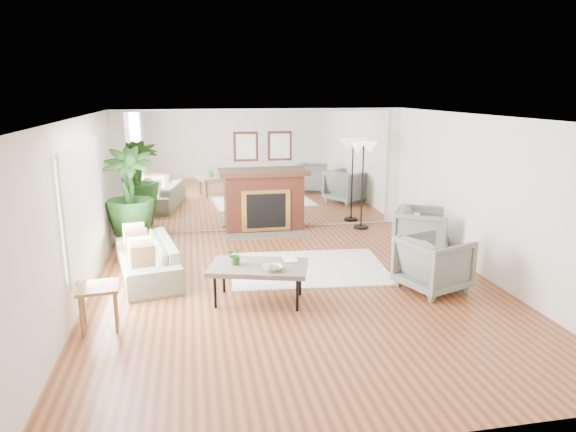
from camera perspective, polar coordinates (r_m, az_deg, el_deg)
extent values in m
plane|color=#5F2E19|center=(7.70, 0.98, -8.05)|extent=(7.00, 7.00, 0.00)
cube|color=silver|center=(7.33, -22.50, 0.02)|extent=(0.02, 7.00, 2.50)
cube|color=silver|center=(8.45, 21.31, 1.84)|extent=(0.02, 7.00, 2.50)
cube|color=silver|center=(10.70, -2.82, 5.12)|extent=(6.00, 0.02, 2.50)
cube|color=silver|center=(10.68, -2.80, 5.10)|extent=(5.40, 0.04, 2.40)
cube|color=#B2E09E|center=(7.69, -21.78, 1.45)|extent=(0.04, 2.40, 1.50)
cube|color=brown|center=(10.62, -2.62, 1.48)|extent=(1.60, 0.40, 1.20)
cube|color=gold|center=(10.44, -2.45, 0.60)|extent=(1.00, 0.04, 0.85)
cube|color=black|center=(10.42, -2.43, 0.57)|extent=(0.80, 0.04, 0.70)
cube|color=#64584F|center=(10.42, -2.31, -2.06)|extent=(1.70, 0.55, 0.03)
cube|color=#492E17|center=(10.48, -2.64, 4.77)|extent=(1.85, 0.46, 0.10)
cube|color=black|center=(10.54, -4.71, 7.69)|extent=(0.50, 0.04, 0.60)
cube|color=black|center=(10.64, -0.92, 7.79)|extent=(0.50, 0.04, 0.60)
cube|color=white|center=(8.50, 2.27, -5.81)|extent=(2.65, 2.00, 0.03)
cube|color=#64584F|center=(7.08, -3.28, -5.73)|extent=(1.49, 1.11, 0.07)
cylinder|color=black|center=(7.03, -8.10, -8.34)|extent=(0.04, 0.04, 0.46)
cylinder|color=black|center=(6.86, 1.03, -8.74)|extent=(0.04, 0.04, 0.46)
cylinder|color=black|center=(7.53, -7.14, -6.77)|extent=(0.04, 0.04, 0.46)
cylinder|color=black|center=(7.38, 1.35, -7.10)|extent=(0.04, 0.04, 0.46)
imported|color=gray|center=(8.35, -15.39, -4.61)|extent=(1.17, 2.15, 0.60)
imported|color=slate|center=(9.42, 14.68, -1.69)|extent=(1.26, 1.25, 0.84)
imported|color=slate|center=(7.83, 15.85, -5.08)|extent=(1.12, 1.10, 0.80)
cube|color=olive|center=(6.70, -20.42, -7.45)|extent=(0.54, 0.54, 0.04)
cylinder|color=olive|center=(6.64, -21.99, -10.34)|extent=(0.04, 0.04, 0.53)
cylinder|color=olive|center=(6.61, -18.58, -10.13)|extent=(0.04, 0.04, 0.53)
cylinder|color=olive|center=(6.99, -21.78, -9.07)|extent=(0.04, 0.04, 0.53)
cylinder|color=olive|center=(6.97, -18.56, -8.87)|extent=(0.04, 0.04, 0.53)
cylinder|color=black|center=(9.99, -16.92, -2.32)|extent=(0.54, 0.54, 0.39)
imported|color=#316A27|center=(9.79, -17.28, 2.61)|extent=(0.95, 0.95, 1.59)
cylinder|color=black|center=(11.06, 8.10, -1.23)|extent=(0.31, 0.31, 0.04)
cylinder|color=black|center=(10.87, 8.25, 3.18)|extent=(0.03, 0.03, 1.77)
cone|color=beige|center=(10.70, 7.73, 7.54)|extent=(0.33, 0.33, 0.24)
cone|color=beige|center=(10.79, 9.08, 7.54)|extent=(0.33, 0.33, 0.24)
imported|color=#316A27|center=(7.10, -5.84, -4.32)|extent=(0.28, 0.25, 0.27)
imported|color=olive|center=(6.87, -1.73, -5.77)|extent=(0.28, 0.28, 0.06)
imported|color=olive|center=(7.24, -0.49, -4.92)|extent=(0.20, 0.27, 0.02)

